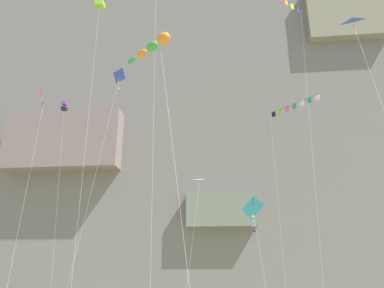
{
  "coord_description": "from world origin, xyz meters",
  "views": [
    {
      "loc": [
        1.21,
        -8.12,
        3.29
      ],
      "look_at": [
        -2.31,
        25.66,
        14.81
      ],
      "focal_mm": 33.87,
      "sensor_mm": 36.0,
      "label": 1
    }
  ],
  "objects_px": {
    "kite_windsock_mid_left": "(153,46)",
    "kite_delta_upper_mid": "(199,186)",
    "kite_box_near_cliff": "(64,107)",
    "kite_delta_low_left": "(356,31)",
    "kite_diamond_upper_right": "(253,209)",
    "kite_banner_low_right": "(282,7)",
    "kite_banner_mid_right": "(41,104)",
    "kite_diamond_low_center": "(117,84)",
    "kite_banner_high_right": "(294,111)",
    "kite_box_far_right": "(100,1)"
  },
  "relations": [
    {
      "from": "kite_diamond_upper_right",
      "to": "kite_delta_low_left",
      "type": "bearing_deg",
      "value": -69.5
    },
    {
      "from": "kite_windsock_mid_left",
      "to": "kite_diamond_low_center",
      "type": "bearing_deg",
      "value": 121.4
    },
    {
      "from": "kite_windsock_mid_left",
      "to": "kite_diamond_upper_right",
      "type": "distance_m",
      "value": 20.41
    },
    {
      "from": "kite_windsock_mid_left",
      "to": "kite_banner_low_right",
      "type": "distance_m",
      "value": 18.95
    },
    {
      "from": "kite_windsock_mid_left",
      "to": "kite_diamond_upper_right",
      "type": "relative_size",
      "value": 1.73
    },
    {
      "from": "kite_banner_high_right",
      "to": "kite_delta_low_left",
      "type": "height_order",
      "value": "kite_banner_high_right"
    },
    {
      "from": "kite_banner_high_right",
      "to": "kite_banner_low_right",
      "type": "relative_size",
      "value": 0.68
    },
    {
      "from": "kite_box_far_right",
      "to": "kite_banner_mid_right",
      "type": "bearing_deg",
      "value": 141.94
    },
    {
      "from": "kite_delta_upper_mid",
      "to": "kite_diamond_upper_right",
      "type": "relative_size",
      "value": 1.26
    },
    {
      "from": "kite_box_near_cliff",
      "to": "kite_diamond_upper_right",
      "type": "bearing_deg",
      "value": -6.95
    },
    {
      "from": "kite_banner_high_right",
      "to": "kite_delta_low_left",
      "type": "xyz_separation_m",
      "value": [
        1.22,
        -16.49,
        -1.71
      ]
    },
    {
      "from": "kite_banner_low_right",
      "to": "kite_box_near_cliff",
      "type": "bearing_deg",
      "value": 161.04
    },
    {
      "from": "kite_box_near_cliff",
      "to": "kite_delta_low_left",
      "type": "xyz_separation_m",
      "value": [
        29.2,
        -19.44,
        -4.77
      ]
    },
    {
      "from": "kite_box_near_cliff",
      "to": "kite_box_far_right",
      "type": "relative_size",
      "value": 0.81
    },
    {
      "from": "kite_windsock_mid_left",
      "to": "kite_delta_upper_mid",
      "type": "height_order",
      "value": "kite_windsock_mid_left"
    },
    {
      "from": "kite_delta_low_left",
      "to": "kite_diamond_upper_right",
      "type": "xyz_separation_m",
      "value": [
        -6.22,
        16.64,
        -8.94
      ]
    },
    {
      "from": "kite_banner_mid_right",
      "to": "kite_diamond_low_center",
      "type": "bearing_deg",
      "value": -29.03
    },
    {
      "from": "kite_diamond_low_center",
      "to": "kite_box_near_cliff",
      "type": "xyz_separation_m",
      "value": [
        -10.75,
        11.57,
        3.43
      ]
    },
    {
      "from": "kite_box_near_cliff",
      "to": "kite_delta_upper_mid",
      "type": "height_order",
      "value": "kite_box_near_cliff"
    },
    {
      "from": "kite_banner_low_right",
      "to": "kite_box_far_right",
      "type": "bearing_deg",
      "value": -169.84
    },
    {
      "from": "kite_banner_mid_right",
      "to": "kite_diamond_upper_right",
      "type": "relative_size",
      "value": 2.11
    },
    {
      "from": "kite_delta_upper_mid",
      "to": "kite_banner_low_right",
      "type": "height_order",
      "value": "kite_banner_low_right"
    },
    {
      "from": "kite_delta_upper_mid",
      "to": "kite_diamond_low_center",
      "type": "bearing_deg",
      "value": -115.02
    },
    {
      "from": "kite_diamond_low_center",
      "to": "kite_diamond_upper_right",
      "type": "height_order",
      "value": "kite_diamond_low_center"
    },
    {
      "from": "kite_diamond_upper_right",
      "to": "kite_box_near_cliff",
      "type": "bearing_deg",
      "value": 173.05
    },
    {
      "from": "kite_delta_upper_mid",
      "to": "kite_banner_low_right",
      "type": "bearing_deg",
      "value": -49.52
    },
    {
      "from": "kite_delta_upper_mid",
      "to": "kite_windsock_mid_left",
      "type": "bearing_deg",
      "value": -93.01
    },
    {
      "from": "kite_delta_low_left",
      "to": "kite_banner_low_right",
      "type": "bearing_deg",
      "value": 104.18
    },
    {
      "from": "kite_box_far_right",
      "to": "kite_box_near_cliff",
      "type": "bearing_deg",
      "value": 125.04
    },
    {
      "from": "kite_banner_mid_right",
      "to": "kite_banner_low_right",
      "type": "distance_m",
      "value": 27.86
    },
    {
      "from": "kite_delta_low_left",
      "to": "kite_windsock_mid_left",
      "type": "bearing_deg",
      "value": -177.36
    },
    {
      "from": "kite_diamond_upper_right",
      "to": "kite_box_far_right",
      "type": "xyz_separation_m",
      "value": [
        -14.32,
        -9.55,
        19.14
      ]
    },
    {
      "from": "kite_diamond_low_center",
      "to": "kite_box_far_right",
      "type": "relative_size",
      "value": 0.72
    },
    {
      "from": "kite_banner_low_right",
      "to": "kite_diamond_low_center",
      "type": "bearing_deg",
      "value": -171.25
    },
    {
      "from": "kite_diamond_low_center",
      "to": "kite_delta_low_left",
      "type": "xyz_separation_m",
      "value": [
        18.44,
        -7.87,
        -1.34
      ]
    },
    {
      "from": "kite_delta_upper_mid",
      "to": "kite_banner_low_right",
      "type": "relative_size",
      "value": 0.43
    },
    {
      "from": "kite_delta_upper_mid",
      "to": "kite_banner_low_right",
      "type": "distance_m",
      "value": 21.7
    },
    {
      "from": "kite_windsock_mid_left",
      "to": "kite_delta_low_left",
      "type": "relative_size",
      "value": 0.94
    },
    {
      "from": "kite_box_near_cliff",
      "to": "kite_windsock_mid_left",
      "type": "height_order",
      "value": "kite_box_near_cliff"
    },
    {
      "from": "kite_box_far_right",
      "to": "kite_windsock_mid_left",
      "type": "bearing_deg",
      "value": -46.65
    },
    {
      "from": "kite_windsock_mid_left",
      "to": "kite_box_far_right",
      "type": "xyz_separation_m",
      "value": [
        -7.27,
        7.7,
        10.82
      ]
    },
    {
      "from": "kite_banner_high_right",
      "to": "kite_banner_mid_right",
      "type": "xyz_separation_m",
      "value": [
        -27.83,
        -2.73,
        0.85
      ]
    },
    {
      "from": "kite_banner_mid_right",
      "to": "kite_box_near_cliff",
      "type": "bearing_deg",
      "value": 91.5
    },
    {
      "from": "kite_banner_mid_right",
      "to": "kite_diamond_upper_right",
      "type": "distance_m",
      "value": 25.72
    },
    {
      "from": "kite_box_far_right",
      "to": "kite_delta_upper_mid",
      "type": "bearing_deg",
      "value": 59.56
    },
    {
      "from": "kite_diamond_upper_right",
      "to": "kite_banner_low_right",
      "type": "bearing_deg",
      "value": -60.27
    },
    {
      "from": "kite_box_near_cliff",
      "to": "kite_banner_mid_right",
      "type": "relative_size",
      "value": 1.09
    },
    {
      "from": "kite_diamond_low_center",
      "to": "kite_windsock_mid_left",
      "type": "relative_size",
      "value": 1.19
    },
    {
      "from": "kite_banner_mid_right",
      "to": "kite_banner_low_right",
      "type": "height_order",
      "value": "kite_banner_low_right"
    },
    {
      "from": "kite_box_far_right",
      "to": "kite_banner_high_right",
      "type": "bearing_deg",
      "value": 25.94
    }
  ]
}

